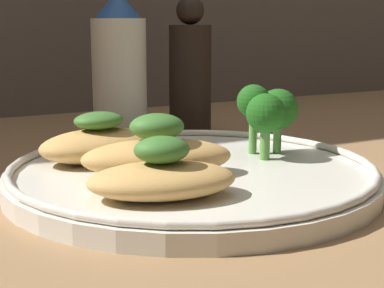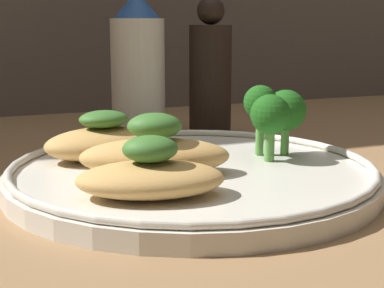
{
  "view_description": "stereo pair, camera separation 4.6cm",
  "coord_description": "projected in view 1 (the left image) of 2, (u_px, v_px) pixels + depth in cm",
  "views": [
    {
      "loc": [
        -21.07,
        -39.61,
        12.71
      ],
      "look_at": [
        0.0,
        0.0,
        3.4
      ],
      "focal_mm": 55.0,
      "sensor_mm": 36.0,
      "label": 1
    },
    {
      "loc": [
        -16.92,
        -41.55,
        12.71
      ],
      "look_at": [
        0.0,
        0.0,
        3.4
      ],
      "focal_mm": 55.0,
      "sensor_mm": 36.0,
      "label": 2
    }
  ],
  "objects": [
    {
      "name": "sauce_bottle",
      "position": [
        119.0,
        70.0,
        0.63
      ],
      "size": [
        5.85,
        5.85,
        16.0
      ],
      "color": "white",
      "rests_on": "ground_plane"
    },
    {
      "name": "pepper_grinder",
      "position": [
        190.0,
        73.0,
        0.67
      ],
      "size": [
        4.84,
        4.84,
        15.57
      ],
      "color": "black",
      "rests_on": "ground_plane"
    },
    {
      "name": "ground_plane",
      "position": [
        192.0,
        192.0,
        0.47
      ],
      "size": [
        180.0,
        180.0,
        1.0
      ],
      "primitive_type": "cube",
      "color": "#936D47"
    },
    {
      "name": "broccoli_bunch",
      "position": [
        267.0,
        110.0,
        0.5
      ],
      "size": [
        5.81,
        4.97,
        6.09
      ],
      "color": "#569942",
      "rests_on": "plate"
    },
    {
      "name": "grilled_meat_middle",
      "position": [
        157.0,
        153.0,
        0.44
      ],
      "size": [
        12.33,
        8.1,
        4.71
      ],
      "color": "tan",
      "rests_on": "plate"
    },
    {
      "name": "plate",
      "position": [
        192.0,
        174.0,
        0.46
      ],
      "size": [
        29.11,
        29.11,
        2.0
      ],
      "color": "silver",
      "rests_on": "ground_plane"
    },
    {
      "name": "grilled_meat_front",
      "position": [
        162.0,
        177.0,
        0.38
      ],
      "size": [
        11.04,
        8.24,
        4.1
      ],
      "color": "tan",
      "rests_on": "plate"
    },
    {
      "name": "grilled_meat_back",
      "position": [
        99.0,
        143.0,
        0.48
      ],
      "size": [
        10.15,
        6.36,
        4.16
      ],
      "color": "tan",
      "rests_on": "plate"
    }
  ]
}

